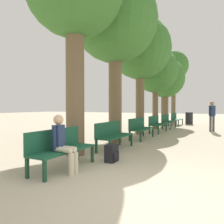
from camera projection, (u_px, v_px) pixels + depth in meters
ground_plane at (147, 194)px, 3.48m from camera, size 80.00×80.00×0.00m
bench_row_0 at (60, 146)px, 4.90m from camera, size 0.55×1.72×0.89m
bench_row_1 at (113, 134)px, 7.17m from camera, size 0.55×1.72×0.89m
bench_row_2 at (140, 127)px, 9.44m from camera, size 0.55×1.72×0.89m
bench_row_3 at (156, 123)px, 11.71m from camera, size 0.55×1.72×0.89m
bench_row_4 at (168, 120)px, 13.98m from camera, size 0.55×1.72×0.89m
bench_row_5 at (176, 118)px, 16.25m from camera, size 0.55×1.72×0.89m
tree_row_1 at (115, 22)px, 8.44m from camera, size 3.29×3.29×6.38m
tree_row_2 at (140, 49)px, 10.91m from camera, size 3.09×3.09×5.86m
tree_row_3 at (155, 71)px, 13.31m from camera, size 2.72×2.72×4.95m
tree_row_4 at (165, 79)px, 15.39m from camera, size 2.76×2.76×4.79m
tree_row_5 at (174, 67)px, 17.87m from camera, size 2.38×2.38×5.93m
person_seated at (63, 142)px, 4.61m from camera, size 0.56×0.32×1.23m
backpack at (112, 153)px, 5.52m from camera, size 0.27×0.36×0.44m
pedestrian_mid at (212, 114)px, 12.04m from camera, size 0.34×0.29×1.68m
trash_bin at (189, 118)px, 16.99m from camera, size 0.56×0.56×0.94m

